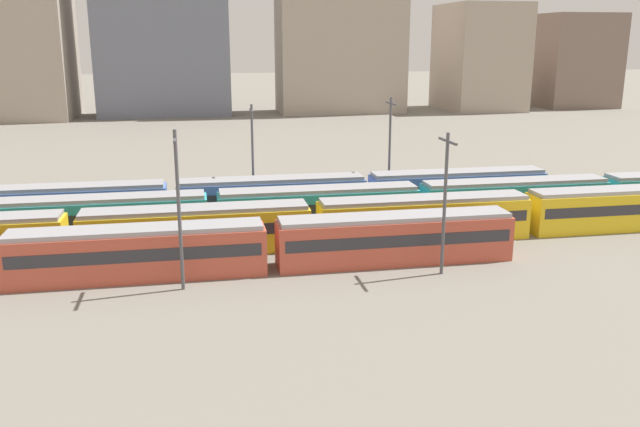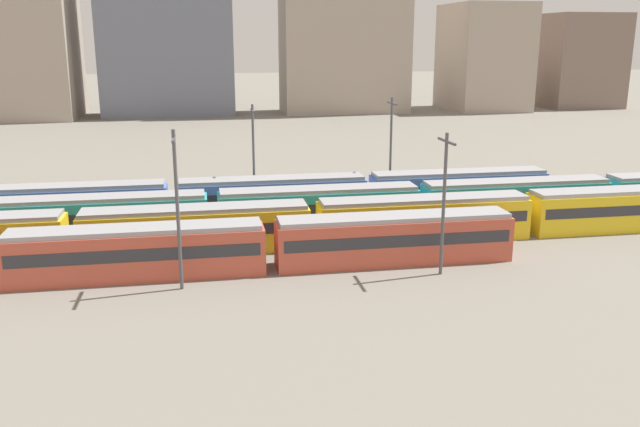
# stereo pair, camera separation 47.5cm
# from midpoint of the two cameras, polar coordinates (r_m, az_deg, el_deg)

# --- Properties ---
(train_track_0) EXTENTS (55.80, 3.06, 3.75)m
(train_track_0) POSITION_cam_midpoint_polar(r_m,az_deg,el_deg) (48.75, -15.64, -3.24)
(train_track_0) COLOR #BC4C38
(train_track_0) RESTS_ON ground_plane
(train_track_1) EXTENTS (93.60, 3.06, 3.75)m
(train_track_1) POSITION_cam_midpoint_polar(r_m,az_deg,el_deg) (56.58, 8.68, -0.39)
(train_track_1) COLOR yellow
(train_track_1) RESTS_ON ground_plane
(train_track_2) EXTENTS (112.50, 3.06, 3.75)m
(train_track_2) POSITION_cam_midpoint_polar(r_m,az_deg,el_deg) (61.79, 8.33, 0.91)
(train_track_2) COLOR teal
(train_track_2) RESTS_ON ground_plane
(train_track_3) EXTENTS (74.70, 3.06, 3.75)m
(train_track_3) POSITION_cam_midpoint_polar(r_m,az_deg,el_deg) (63.64, -12.85, 1.09)
(train_track_3) COLOR #4C70BC
(train_track_3) RESTS_ON ground_plane
(catenary_pole_0) EXTENTS (0.24, 3.20, 10.93)m
(catenary_pole_0) POSITION_cam_midpoint_polar(r_m,az_deg,el_deg) (44.68, -12.37, 0.84)
(catenary_pole_0) COLOR #4C4C51
(catenary_pole_0) RESTS_ON ground_plane
(catenary_pole_1) EXTENTS (0.24, 3.20, 10.92)m
(catenary_pole_1) POSITION_cam_midpoint_polar(r_m,az_deg,el_deg) (68.38, 5.82, 5.83)
(catenary_pole_1) COLOR #4C4C51
(catenary_pole_1) RESTS_ON ground_plane
(catenary_pole_2) EXTENTS (0.24, 3.20, 10.31)m
(catenary_pole_2) POSITION_cam_midpoint_polar(r_m,az_deg,el_deg) (47.54, 10.43, 1.37)
(catenary_pole_2) COLOR #4C4C51
(catenary_pole_2) RESTS_ON ground_plane
(catenary_pole_3) EXTENTS (0.24, 3.20, 10.48)m
(catenary_pole_3) POSITION_cam_midpoint_polar(r_m,az_deg,el_deg) (65.67, -6.03, 5.26)
(catenary_pole_3) COLOR #4C4C51
(catenary_pole_3) RESTS_ON ground_plane
(distant_building_1) EXTENTS (25.20, 21.91, 41.52)m
(distant_building_1) POSITION_cam_midpoint_polar(r_m,az_deg,el_deg) (159.72, -25.55, 14.86)
(distant_building_1) COLOR #A89989
(distant_building_1) RESTS_ON ground_plane
(distant_building_2) EXTENTS (28.72, 14.10, 38.91)m
(distant_building_2) POSITION_cam_midpoint_polar(r_m,az_deg,el_deg) (155.10, -13.57, 15.40)
(distant_building_2) COLOR slate
(distant_building_2) RESTS_ON ground_plane
(distant_building_3) EXTENTS (28.79, 14.90, 48.99)m
(distant_building_3) POSITION_cam_midpoint_polar(r_m,az_deg,el_deg) (158.75, 1.66, 17.58)
(distant_building_3) COLOR #A89989
(distant_building_3) RESTS_ON ground_plane
(distant_building_4) EXTENTS (17.15, 21.65, 24.96)m
(distant_building_4) POSITION_cam_midpoint_polar(r_m,az_deg,el_deg) (169.39, 13.48, 12.95)
(distant_building_4) COLOR #A89989
(distant_building_4) RESTS_ON ground_plane
(distant_building_5) EXTENTS (18.34, 13.30, 22.91)m
(distant_building_5) POSITION_cam_midpoint_polar(r_m,az_deg,el_deg) (181.55, 21.20, 12.14)
(distant_building_5) COLOR #7A665B
(distant_building_5) RESTS_ON ground_plane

